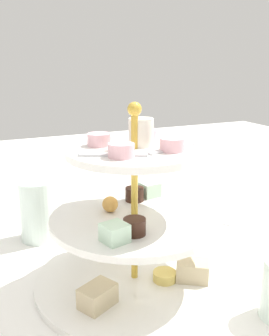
{
  "coord_description": "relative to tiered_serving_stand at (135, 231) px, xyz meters",
  "views": [
    {
      "loc": [
        -0.22,
        -0.48,
        0.34
      ],
      "look_at": [
        0.0,
        0.0,
        0.18
      ],
      "focal_mm": 41.41,
      "sensor_mm": 36.0,
      "label": 1
    }
  ],
  "objects": [
    {
      "name": "butter_knife_left",
      "position": [
        0.23,
        0.17,
        -0.08
      ],
      "size": [
        0.11,
        0.15,
        0.0
      ],
      "primitive_type": "cube",
      "rotation": [
        0.0,
        0.0,
        2.17
      ],
      "color": "silver",
      "rests_on": "ground_plane"
    },
    {
      "name": "ground_plane",
      "position": [
        -0.0,
        -0.0,
        -0.09
      ],
      "size": [
        2.4,
        2.4,
        0.0
      ],
      "primitive_type": "plane",
      "color": "white"
    },
    {
      "name": "water_glass_tall_right",
      "position": [
        -0.1,
        0.21,
        -0.03
      ],
      "size": [
        0.07,
        0.07,
        0.12
      ],
      "primitive_type": "cylinder",
      "color": "silver",
      "rests_on": "ground_plane"
    },
    {
      "name": "tiered_serving_stand",
      "position": [
        0.0,
        0.0,
        0.0
      ],
      "size": [
        0.3,
        0.3,
        0.28
      ],
      "color": "white",
      "rests_on": "ground_plane"
    }
  ]
}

